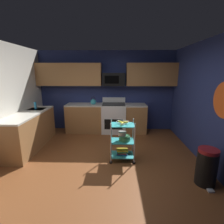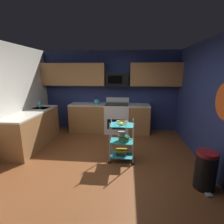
{
  "view_description": "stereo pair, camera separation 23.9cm",
  "coord_description": "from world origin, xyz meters",
  "px_view_note": "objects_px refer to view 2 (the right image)",
  "views": [
    {
      "loc": [
        0.34,
        -3.22,
        1.92
      ],
      "look_at": [
        0.23,
        0.48,
        1.05
      ],
      "focal_mm": 27.1,
      "sensor_mm": 36.0,
      "label": 1
    },
    {
      "loc": [
        0.58,
        -3.2,
        1.92
      ],
      "look_at": [
        0.23,
        0.48,
        1.05
      ],
      "focal_mm": 27.1,
      "sensor_mm": 36.0,
      "label": 2
    }
  ],
  "objects_px": {
    "microwave": "(117,79)",
    "mixing_bowl_small": "(122,134)",
    "mixing_bowl_large": "(124,138)",
    "rolling_cart": "(122,141)",
    "fruit_bowl": "(122,123)",
    "trash_can": "(206,170)",
    "dish_soap_bottle": "(40,105)",
    "oven_range": "(117,118)",
    "kettle": "(97,102)",
    "book_stack": "(122,152)"
  },
  "relations": [
    {
      "from": "kettle",
      "to": "trash_can",
      "type": "height_order",
      "value": "kettle"
    },
    {
      "from": "dish_soap_bottle",
      "to": "trash_can",
      "type": "xyz_separation_m",
      "value": [
        3.82,
        -1.87,
        -0.69
      ]
    },
    {
      "from": "oven_range",
      "to": "microwave",
      "type": "xyz_separation_m",
      "value": [
        -0.0,
        0.1,
        1.22
      ]
    },
    {
      "from": "fruit_bowl",
      "to": "kettle",
      "type": "distance_m",
      "value": 2.05
    },
    {
      "from": "fruit_bowl",
      "to": "trash_can",
      "type": "distance_m",
      "value": 1.73
    },
    {
      "from": "kettle",
      "to": "dish_soap_bottle",
      "type": "height_order",
      "value": "kettle"
    },
    {
      "from": "rolling_cart",
      "to": "mixing_bowl_large",
      "type": "xyz_separation_m",
      "value": [
        0.04,
        0.0,
        0.07
      ]
    },
    {
      "from": "rolling_cart",
      "to": "kettle",
      "type": "relative_size",
      "value": 3.47
    },
    {
      "from": "oven_range",
      "to": "trash_can",
      "type": "relative_size",
      "value": 1.67
    },
    {
      "from": "kettle",
      "to": "trash_can",
      "type": "xyz_separation_m",
      "value": [
        2.31,
        -2.65,
        -0.67
      ]
    },
    {
      "from": "fruit_bowl",
      "to": "mixing_bowl_large",
      "type": "xyz_separation_m",
      "value": [
        0.04,
        0.0,
        -0.36
      ]
    },
    {
      "from": "book_stack",
      "to": "trash_can",
      "type": "distance_m",
      "value": 1.65
    },
    {
      "from": "oven_range",
      "to": "dish_soap_bottle",
      "type": "distance_m",
      "value": 2.36
    },
    {
      "from": "mixing_bowl_large",
      "to": "dish_soap_bottle",
      "type": "distance_m",
      "value": 2.7
    },
    {
      "from": "oven_range",
      "to": "mixing_bowl_small",
      "type": "xyz_separation_m",
      "value": [
        0.22,
        -1.83,
        0.14
      ]
    },
    {
      "from": "rolling_cart",
      "to": "kettle",
      "type": "height_order",
      "value": "kettle"
    },
    {
      "from": "mixing_bowl_large",
      "to": "kettle",
      "type": "height_order",
      "value": "kettle"
    },
    {
      "from": "mixing_bowl_small",
      "to": "rolling_cart",
      "type": "bearing_deg",
      "value": -79.23
    },
    {
      "from": "book_stack",
      "to": "rolling_cart",
      "type": "bearing_deg",
      "value": -135.0
    },
    {
      "from": "kettle",
      "to": "trash_can",
      "type": "relative_size",
      "value": 0.4
    },
    {
      "from": "trash_can",
      "to": "dish_soap_bottle",
      "type": "bearing_deg",
      "value": 153.9
    },
    {
      "from": "oven_range",
      "to": "mixing_bowl_large",
      "type": "relative_size",
      "value": 4.37
    },
    {
      "from": "mixing_bowl_large",
      "to": "book_stack",
      "type": "distance_m",
      "value": 0.32
    },
    {
      "from": "rolling_cart",
      "to": "dish_soap_bottle",
      "type": "distance_m",
      "value": 2.68
    },
    {
      "from": "kettle",
      "to": "microwave",
      "type": "bearing_deg",
      "value": 9.42
    },
    {
      "from": "rolling_cart",
      "to": "trash_can",
      "type": "distance_m",
      "value": 1.64
    },
    {
      "from": "microwave",
      "to": "oven_range",
      "type": "bearing_deg",
      "value": -89.74
    },
    {
      "from": "mixing_bowl_small",
      "to": "dish_soap_bottle",
      "type": "relative_size",
      "value": 0.91
    },
    {
      "from": "fruit_bowl",
      "to": "trash_can",
      "type": "xyz_separation_m",
      "value": [
        1.43,
        -0.8,
        -0.55
      ]
    },
    {
      "from": "oven_range",
      "to": "book_stack",
      "type": "distance_m",
      "value": 1.89
    },
    {
      "from": "rolling_cart",
      "to": "fruit_bowl",
      "type": "relative_size",
      "value": 3.36
    },
    {
      "from": "microwave",
      "to": "trash_can",
      "type": "distance_m",
      "value": 3.5
    },
    {
      "from": "mixing_bowl_large",
      "to": "book_stack",
      "type": "relative_size",
      "value": 1.0
    },
    {
      "from": "fruit_bowl",
      "to": "rolling_cart",
      "type": "bearing_deg",
      "value": 0.0
    },
    {
      "from": "oven_range",
      "to": "trash_can",
      "type": "bearing_deg",
      "value": -58.04
    },
    {
      "from": "trash_can",
      "to": "mixing_bowl_large",
      "type": "bearing_deg",
      "value": 149.99
    },
    {
      "from": "rolling_cart",
      "to": "fruit_bowl",
      "type": "bearing_deg",
      "value": 180.0
    },
    {
      "from": "dish_soap_bottle",
      "to": "rolling_cart",
      "type": "bearing_deg",
      "value": -24.13
    },
    {
      "from": "microwave",
      "to": "mixing_bowl_small",
      "type": "distance_m",
      "value": 2.23
    },
    {
      "from": "microwave",
      "to": "mixing_bowl_small",
      "type": "xyz_separation_m",
      "value": [
        0.22,
        -1.93,
        -1.08
      ]
    },
    {
      "from": "mixing_bowl_large",
      "to": "mixing_bowl_small",
      "type": "distance_m",
      "value": 0.11
    },
    {
      "from": "mixing_bowl_large",
      "to": "microwave",
      "type": "bearing_deg",
      "value": 97.85
    },
    {
      "from": "rolling_cart",
      "to": "kettle",
      "type": "bearing_deg",
      "value": 115.42
    },
    {
      "from": "fruit_bowl",
      "to": "kettle",
      "type": "relative_size",
      "value": 1.03
    },
    {
      "from": "mixing_bowl_large",
      "to": "mixing_bowl_small",
      "type": "bearing_deg",
      "value": 154.77
    },
    {
      "from": "rolling_cart",
      "to": "mixing_bowl_small",
      "type": "height_order",
      "value": "rolling_cart"
    },
    {
      "from": "oven_range",
      "to": "kettle",
      "type": "bearing_deg",
      "value": -179.66
    },
    {
      "from": "kettle",
      "to": "mixing_bowl_large",
      "type": "bearing_deg",
      "value": -63.46
    },
    {
      "from": "oven_range",
      "to": "mixing_bowl_large",
      "type": "xyz_separation_m",
      "value": [
        0.27,
        -1.85,
        0.04
      ]
    },
    {
      "from": "dish_soap_bottle",
      "to": "microwave",
      "type": "bearing_deg",
      "value": 22.31
    }
  ]
}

